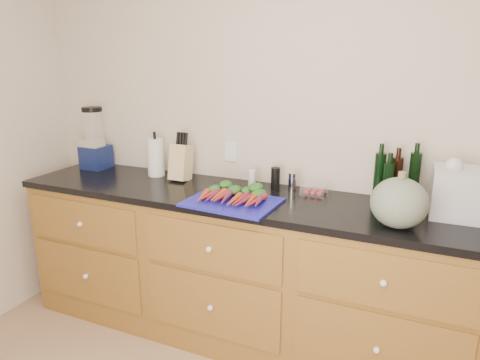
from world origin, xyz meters
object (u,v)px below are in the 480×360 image
at_px(squash, 399,203).
at_px(paper_towel, 156,157).
at_px(cutting_board, 232,202).
at_px(blender_appliance, 95,142).
at_px(tomato_box, 314,189).
at_px(carrots, 235,195).
at_px(knife_block, 181,162).

bearing_deg(squash, paper_towel, 168.68).
distance_m(cutting_board, blender_appliance, 1.28).
bearing_deg(paper_towel, tomato_box, 0.53).
height_order(cutting_board, squash, squash).
bearing_deg(carrots, blender_appliance, 167.07).
relative_size(cutting_board, squash, 1.85).
relative_size(carrots, tomato_box, 2.66).
height_order(knife_block, tomato_box, knife_block).
bearing_deg(cutting_board, squash, 0.40).
relative_size(knife_block, tomato_box, 1.63).
bearing_deg(carrots, paper_towel, 158.26).
height_order(squash, tomato_box, squash).
bearing_deg(blender_appliance, knife_block, -1.40).
bearing_deg(blender_appliance, paper_towel, 0.27).
distance_m(cutting_board, carrots, 0.05).
xyz_separation_m(blender_appliance, tomato_box, (1.60, 0.01, -0.16)).
relative_size(paper_towel, knife_block, 1.09).
distance_m(blender_appliance, knife_block, 0.73).
height_order(cutting_board, carrots, carrots).
distance_m(knife_block, tomato_box, 0.88).
bearing_deg(knife_block, tomato_box, 1.96).
bearing_deg(carrots, tomato_box, 38.08).
xyz_separation_m(carrots, blender_appliance, (-1.23, 0.28, 0.16)).
bearing_deg(squash, tomato_box, 146.13).
bearing_deg(squash, knife_block, 167.80).
bearing_deg(tomato_box, paper_towel, -179.47).
distance_m(cutting_board, tomato_box, 0.50).
xyz_separation_m(cutting_board, tomato_box, (0.37, 0.33, 0.03)).
distance_m(carrots, squash, 0.86).
relative_size(cutting_board, tomato_box, 3.48).
height_order(carrots, tomato_box, same).
distance_m(paper_towel, knife_block, 0.21).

